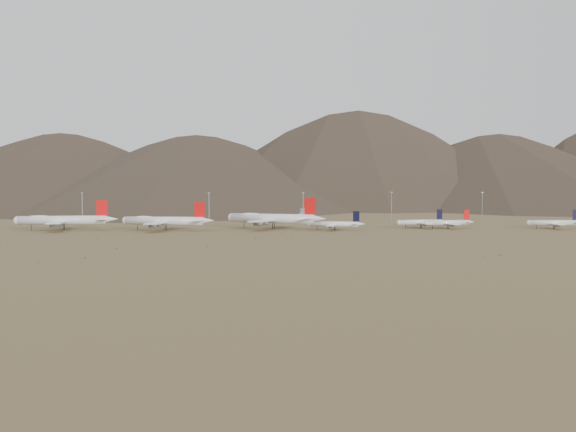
{
  "coord_description": "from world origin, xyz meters",
  "views": [
    {
      "loc": [
        5.03,
        -429.51,
        32.51
      ],
      "look_at": [
        14.64,
        30.0,
        9.72
      ],
      "focal_mm": 40.0,
      "sensor_mm": 36.0,
      "label": 1
    }
  ],
  "objects_px": {
    "widebody_west": "(63,220)",
    "narrowbody_b": "(422,222)",
    "narrowbody_a": "(335,224)",
    "control_tower": "(304,216)",
    "widebody_east": "(272,218)",
    "widebody_centre": "(165,221)"
  },
  "relations": [
    {
      "from": "narrowbody_b",
      "to": "control_tower",
      "type": "xyz_separation_m",
      "value": [
        -83.76,
        78.99,
        0.81
      ]
    },
    {
      "from": "widebody_west",
      "to": "widebody_east",
      "type": "bearing_deg",
      "value": -3.86
    },
    {
      "from": "widebody_east",
      "to": "narrowbody_b",
      "type": "relative_size",
      "value": 1.77
    },
    {
      "from": "widebody_west",
      "to": "control_tower",
      "type": "relative_size",
      "value": 5.93
    },
    {
      "from": "widebody_west",
      "to": "widebody_centre",
      "type": "xyz_separation_m",
      "value": [
        72.23,
        -2.96,
        -0.41
      ]
    },
    {
      "from": "narrowbody_a",
      "to": "control_tower",
      "type": "distance_m",
      "value": 100.13
    },
    {
      "from": "control_tower",
      "to": "widebody_west",
      "type": "bearing_deg",
      "value": -151.49
    },
    {
      "from": "narrowbody_b",
      "to": "control_tower",
      "type": "distance_m",
      "value": 115.13
    },
    {
      "from": "narrowbody_b",
      "to": "control_tower",
      "type": "bearing_deg",
      "value": 119.69
    },
    {
      "from": "widebody_west",
      "to": "narrowbody_b",
      "type": "distance_m",
      "value": 258.97
    },
    {
      "from": "narrowbody_a",
      "to": "narrowbody_b",
      "type": "relative_size",
      "value": 0.99
    },
    {
      "from": "widebody_west",
      "to": "widebody_centre",
      "type": "height_order",
      "value": "widebody_west"
    },
    {
      "from": "widebody_centre",
      "to": "narrowbody_b",
      "type": "bearing_deg",
      "value": 15.29
    },
    {
      "from": "widebody_east",
      "to": "widebody_centre",
      "type": "bearing_deg",
      "value": -148.22
    },
    {
      "from": "widebody_east",
      "to": "narrowbody_b",
      "type": "bearing_deg",
      "value": 24.79
    },
    {
      "from": "widebody_east",
      "to": "widebody_west",
      "type": "bearing_deg",
      "value": -154.16
    },
    {
      "from": "widebody_centre",
      "to": "control_tower",
      "type": "relative_size",
      "value": 5.58
    },
    {
      "from": "narrowbody_a",
      "to": "narrowbody_b",
      "type": "xyz_separation_m",
      "value": [
        65.8,
        19.52,
        0.09
      ]
    },
    {
      "from": "widebody_west",
      "to": "narrowbody_b",
      "type": "height_order",
      "value": "widebody_west"
    },
    {
      "from": "widebody_centre",
      "to": "widebody_east",
      "type": "height_order",
      "value": "widebody_east"
    },
    {
      "from": "narrowbody_b",
      "to": "widebody_east",
      "type": "bearing_deg",
      "value": 165.93
    },
    {
      "from": "widebody_west",
      "to": "narrowbody_a",
      "type": "bearing_deg",
      "value": -8.9
    }
  ]
}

